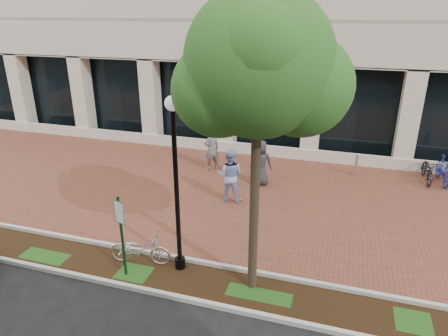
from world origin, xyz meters
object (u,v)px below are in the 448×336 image
(street_tree, at_px, (261,73))
(locked_bicycle, at_px, (140,249))
(pedestrian_mid, at_px, (230,175))
(lamppost, at_px, (176,178))
(bollard, at_px, (356,164))
(parking_sign, at_px, (121,226))
(pedestrian_left, at_px, (212,149))
(pedestrian_right, at_px, (261,163))

(street_tree, distance_m, locked_bicycle, 5.76)
(locked_bicycle, xyz_separation_m, pedestrian_mid, (1.23, 4.41, 0.53))
(lamppost, relative_size, bollard, 4.66)
(parking_sign, height_order, locked_bicycle, parking_sign)
(pedestrian_left, relative_size, bollard, 1.83)
(pedestrian_right, bearing_deg, lamppost, 78.14)
(pedestrian_left, bearing_deg, bollard, 147.40)
(parking_sign, xyz_separation_m, locked_bicycle, (0.13, 0.60, -1.01))
(bollard, bearing_deg, pedestrian_mid, -139.53)
(pedestrian_left, relative_size, pedestrian_right, 1.02)
(pedestrian_left, bearing_deg, parking_sign, 48.69)
(locked_bicycle, relative_size, pedestrian_left, 0.93)
(street_tree, xyz_separation_m, pedestrian_right, (-1.19, 6.13, -4.36))
(pedestrian_left, xyz_separation_m, pedestrian_mid, (1.57, -2.63, 0.06))
(street_tree, distance_m, pedestrian_left, 9.01)
(street_tree, xyz_separation_m, pedestrian_mid, (-1.94, 4.44, -4.29))
(pedestrian_right, bearing_deg, street_tree, 97.41)
(pedestrian_mid, bearing_deg, bollard, -142.69)
(pedestrian_right, relative_size, bollard, 1.80)
(pedestrian_mid, relative_size, pedestrian_right, 1.08)
(lamppost, relative_size, street_tree, 0.66)
(street_tree, height_order, pedestrian_mid, street_tree)
(parking_sign, xyz_separation_m, lamppost, (1.24, 0.72, 1.17))
(locked_bicycle, height_order, pedestrian_mid, pedestrian_mid)
(lamppost, bearing_deg, pedestrian_mid, 88.35)
(parking_sign, height_order, bollard, parking_sign)
(parking_sign, bearing_deg, pedestrian_left, 111.78)
(street_tree, relative_size, pedestrian_mid, 3.60)
(lamppost, relative_size, pedestrian_mid, 2.39)
(lamppost, distance_m, locked_bicycle, 2.44)
(locked_bicycle, bearing_deg, parking_sign, 158.41)
(lamppost, bearing_deg, locked_bicycle, -173.90)
(parking_sign, bearing_deg, pedestrian_mid, 94.98)
(pedestrian_mid, distance_m, bollard, 5.72)
(locked_bicycle, bearing_deg, pedestrian_left, -6.56)
(lamppost, relative_size, pedestrian_right, 2.58)
(parking_sign, bearing_deg, street_tree, 29.96)
(pedestrian_left, relative_size, pedestrian_mid, 0.94)
(pedestrian_mid, relative_size, bollard, 1.95)
(street_tree, bearing_deg, locked_bicycle, 179.50)
(pedestrian_mid, bearing_deg, street_tree, 110.45)
(parking_sign, height_order, street_tree, street_tree)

